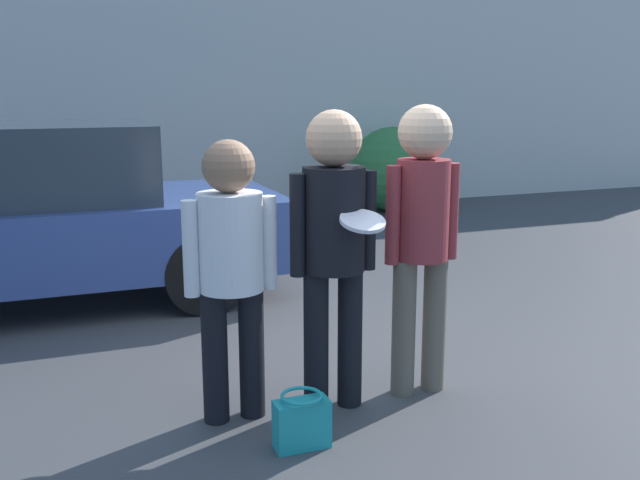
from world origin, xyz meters
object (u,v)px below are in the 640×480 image
object	(u,v)px
person_left	(231,257)
person_middle_with_frisbee	(334,232)
parked_car_near	(27,216)
shrub	(392,169)
handbag	(302,422)
person_right	(422,224)

from	to	relation	value
person_left	person_middle_with_frisbee	xyz separation A→B (m)	(0.60, -0.07, 0.11)
parked_car_near	shrub	size ratio (longest dim) A/B	3.33
shrub	handbag	distance (m)	7.72
person_left	person_right	world-z (taller)	person_right
person_right	handbag	distance (m)	1.41
person_right	handbag	world-z (taller)	person_right
parked_car_near	shrub	world-z (taller)	parked_car_near
person_left	shrub	xyz separation A→B (m)	(4.12, 6.18, -0.32)
handbag	person_left	bearing A→B (deg)	117.83
person_right	parked_car_near	world-z (taller)	person_right
person_middle_with_frisbee	person_right	bearing A→B (deg)	2.62
person_middle_with_frisbee	shrub	bearing A→B (deg)	60.64
person_middle_with_frisbee	person_right	distance (m)	0.60
person_middle_with_frisbee	parked_car_near	world-z (taller)	person_middle_with_frisbee
person_left	person_middle_with_frisbee	world-z (taller)	person_middle_with_frisbee
person_left	handbag	bearing A→B (deg)	-62.17
person_left	shrub	world-z (taller)	person_left
shrub	person_middle_with_frisbee	bearing A→B (deg)	-119.36
person_right	person_middle_with_frisbee	bearing A→B (deg)	-177.38
person_left	parked_car_near	world-z (taller)	person_left
person_left	parked_car_near	size ratio (longest dim) A/B	0.37
person_middle_with_frisbee	handbag	distance (m)	1.09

